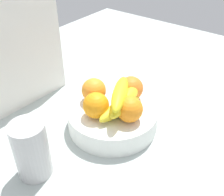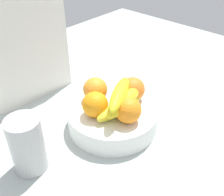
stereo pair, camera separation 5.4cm
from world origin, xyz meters
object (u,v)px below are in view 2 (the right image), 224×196
Objects in this scene: orange_front_left at (96,89)px; orange_back_left at (133,89)px; cutting_board at (29,49)px; fruit_bowl at (112,118)px; orange_center at (128,110)px; banana_bunch at (121,101)px; thermos_tumbler at (27,145)px; orange_front_right at (95,104)px.

orange_front_left and orange_back_left have the same top height.
orange_front_left is at bearing -70.17° from cutting_board.
orange_front_left reaches higher than fruit_bowl.
orange_front_left is 13.69cm from orange_center.
banana_bunch is 0.52× the size of cutting_board.
banana_bunch is at bearing -166.43° from orange_back_left.
fruit_bowl is 33.64cm from cutting_board.
thermos_tumbler is at bearing 169.61° from fruit_bowl.
orange_center and orange_back_left have the same top height.
orange_front_right is 1.00× the size of orange_center.
banana_bunch is 34.08cm from cutting_board.
orange_center is 0.48× the size of thermos_tumbler.
orange_center is 0.39× the size of banana_bunch.
orange_front_left is 10.07cm from banana_bunch.
cutting_board is (-0.78, 27.94, 7.97)cm from orange_front_right.
orange_front_right is at bearing 137.96° from banana_bunch.
fruit_bowl is at bearing 94.12° from banana_bunch.
cutting_board is 33.39cm from thermos_tumbler.
orange_back_left is 33.88cm from thermos_tumbler.
thermos_tumbler is at bearing -124.55° from cutting_board.
orange_front_right is at bearing 167.23° from orange_back_left.
fruit_bowl is at bearing 82.32° from orange_center.
orange_front_right is 9.30cm from orange_center.
cutting_board is at bearing 100.49° from banana_bunch.
orange_front_right is 0.20× the size of cutting_board.
orange_front_right is at bearing 116.63° from orange_center.
fruit_bowl is 8.00cm from banana_bunch.
orange_center is at bearing -24.69° from thermos_tumbler.
banana_bunch is (-0.54, -10.04, 0.54)cm from orange_front_left.
fruit_bowl is 9.57cm from orange_center.
thermos_tumbler is (-19.60, -24.97, -10.37)cm from cutting_board.
cutting_board is at bearing 113.90° from orange_back_left.
banana_bunch reaches higher than orange_center.
thermos_tumbler is at bearing -174.98° from orange_front_left.
banana_bunch is (0.22, -3.07, 7.39)cm from fruit_bowl.
orange_center is at bearing -78.65° from cutting_board.
orange_front_left is 0.20× the size of cutting_board.
orange_front_right is (-5.06, 1.69, 6.85)cm from fruit_bowl.
orange_front_right is at bearing 161.55° from fruit_bowl.
thermos_tumbler is at bearing 155.31° from orange_center.
orange_front_right and orange_back_left have the same top height.
orange_back_left is (8.73, 5.39, 0.00)cm from orange_center.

